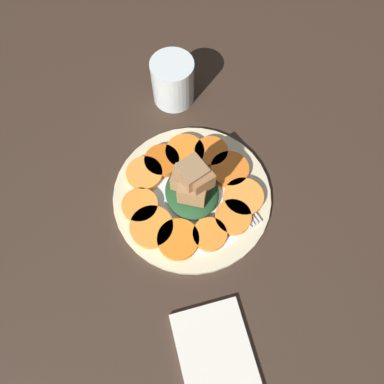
{
  "coord_description": "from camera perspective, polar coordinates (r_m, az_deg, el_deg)",
  "views": [
    {
      "loc": [
        -24.38,
        6.5,
        62.02
      ],
      "look_at": [
        0.0,
        0.0,
        4.1
      ],
      "focal_mm": 35.0,
      "sensor_mm": 36.0,
      "label": 1
    }
  ],
  "objects": [
    {
      "name": "napkin",
      "position": [
        0.6,
        4.12,
        -25.11
      ],
      "size": [
        17.73,
        10.64,
        0.8
      ],
      "color": "silver",
      "rests_on": "table_slab"
    },
    {
      "name": "table_slab",
      "position": [
        0.66,
        0.0,
        -1.07
      ],
      "size": [
        120.0,
        120.0,
        2.0
      ],
      "primitive_type": "cube",
      "color": "#38281E",
      "rests_on": "ground"
    },
    {
      "name": "carrot_slice_0",
      "position": [
        0.66,
        -4.6,
        4.75
      ],
      "size": [
        6.18,
        6.18,
        1.3
      ],
      "primitive_type": "cylinder",
      "color": "orange",
      "rests_on": "plate"
    },
    {
      "name": "carrot_slice_2",
      "position": [
        0.63,
        -7.83,
        -2.44
      ],
      "size": [
        6.09,
        6.09,
        1.3
      ],
      "primitive_type": "cylinder",
      "color": "orange",
      "rests_on": "plate"
    },
    {
      "name": "plate",
      "position": [
        0.65,
        0.0,
        -0.56
      ],
      "size": [
        27.17,
        27.17,
        1.05
      ],
      "color": "beige",
      "rests_on": "table_slab"
    },
    {
      "name": "carrot_slice_8",
      "position": [
        0.66,
        5.74,
        3.43
      ],
      "size": [
        6.74,
        6.74,
        1.3
      ],
      "primitive_type": "cylinder",
      "color": "orange",
      "rests_on": "plate"
    },
    {
      "name": "fork",
      "position": [
        0.65,
        5.39,
        1.23
      ],
      "size": [
        18.23,
        6.8,
        0.4
      ],
      "rotation": [
        0.0,
        0.0,
        0.28
      ],
      "color": "silver",
      "rests_on": "plate"
    },
    {
      "name": "carrot_slice_1",
      "position": [
        0.66,
        -7.24,
        2.78
      ],
      "size": [
        6.32,
        6.32,
        1.3
      ],
      "primitive_type": "cylinder",
      "color": "orange",
      "rests_on": "plate"
    },
    {
      "name": "carrot_slice_4",
      "position": [
        0.61,
        -2.11,
        -7.22
      ],
      "size": [
        6.82,
        6.82,
        1.3
      ],
      "primitive_type": "cylinder",
      "color": "orange",
      "rests_on": "plate"
    },
    {
      "name": "carrot_slice_9",
      "position": [
        0.67,
        2.93,
        6.11
      ],
      "size": [
        5.95,
        5.95,
        1.3
      ],
      "primitive_type": "cylinder",
      "color": "orange",
      "rests_on": "plate"
    },
    {
      "name": "carrot_slice_10",
      "position": [
        0.67,
        -1.08,
        6.1
      ],
      "size": [
        6.93,
        6.93,
        1.3
      ],
      "primitive_type": "cylinder",
      "color": "orange",
      "rests_on": "plate"
    },
    {
      "name": "water_glass",
      "position": [
        0.73,
        -2.92,
        16.5
      ],
      "size": [
        7.96,
        7.96,
        9.1
      ],
      "color": "silver",
      "rests_on": "table_slab"
    },
    {
      "name": "carrot_slice_5",
      "position": [
        0.61,
        2.71,
        -6.49
      ],
      "size": [
        5.57,
        5.57,
        1.3
      ],
      "primitive_type": "cylinder",
      "color": "orange",
      "rests_on": "plate"
    },
    {
      "name": "carrot_slice_3",
      "position": [
        0.62,
        -6.17,
        -5.31
      ],
      "size": [
        7.14,
        7.14,
        1.3
      ],
      "primitive_type": "cylinder",
      "color": "orange",
      "rests_on": "plate"
    },
    {
      "name": "carrot_slice_6",
      "position": [
        0.62,
        6.27,
        -3.84
      ],
      "size": [
        6.03,
        6.03,
        1.3
      ],
      "primitive_type": "cylinder",
      "color": "orange",
      "rests_on": "plate"
    },
    {
      "name": "center_pile",
      "position": [
        0.61,
        -0.01,
        0.93
      ],
      "size": [
        10.04,
        9.03,
        10.02
      ],
      "color": "#1E4723",
      "rests_on": "plate"
    },
    {
      "name": "carrot_slice_7",
      "position": [
        0.64,
        7.84,
        -0.78
      ],
      "size": [
        6.81,
        6.81,
        1.3
      ],
      "primitive_type": "cylinder",
      "color": "#F99539",
      "rests_on": "plate"
    }
  ]
}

